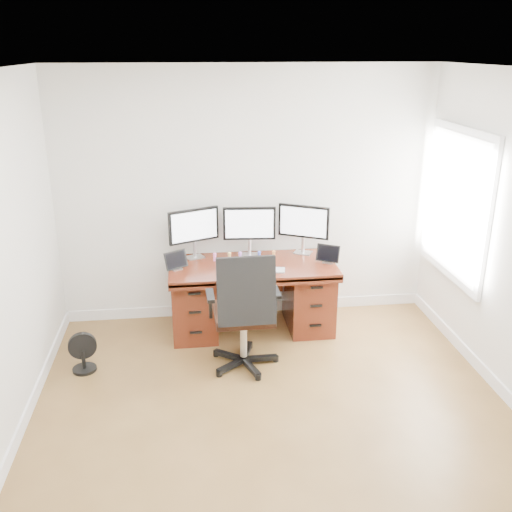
{
  "coord_description": "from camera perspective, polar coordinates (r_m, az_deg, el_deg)",
  "views": [
    {
      "loc": [
        -0.63,
        -3.61,
        2.85
      ],
      "look_at": [
        0.0,
        1.5,
        0.95
      ],
      "focal_mm": 40.0,
      "sensor_mm": 36.0,
      "label": 1
    }
  ],
  "objects": [
    {
      "name": "desk",
      "position": [
        6.0,
        -0.39,
        -3.83
      ],
      "size": [
        1.7,
        0.8,
        0.75
      ],
      "color": "#521E10",
      "rests_on": "ground"
    },
    {
      "name": "monitor_right",
      "position": [
        6.07,
        4.78,
        3.28
      ],
      "size": [
        0.5,
        0.29,
        0.53
      ],
      "rotation": [
        0.0,
        0.0,
        -0.49
      ],
      "color": "silver",
      "rests_on": "desk"
    },
    {
      "name": "trackpad",
      "position": [
        5.68,
        2.18,
        -1.41
      ],
      "size": [
        0.17,
        0.17,
        0.01
      ],
      "primitive_type": "cube",
      "rotation": [
        0.0,
        0.0,
        -0.19
      ],
      "color": "silver",
      "rests_on": "desk"
    },
    {
      "name": "floor_fan",
      "position": [
        5.58,
        -16.94,
        -9.27
      ],
      "size": [
        0.26,
        0.22,
        0.38
      ],
      "rotation": [
        0.0,
        0.0,
        0.17
      ],
      "color": "black",
      "rests_on": "ground"
    },
    {
      "name": "figurine_yellow",
      "position": [
        5.94,
        -2.67,
        0.04
      ],
      "size": [
        0.04,
        0.04,
        0.09
      ],
      "color": "#DCB660",
      "rests_on": "desk"
    },
    {
      "name": "tablet_left",
      "position": [
        5.73,
        -8.0,
        -0.54
      ],
      "size": [
        0.24,
        0.18,
        0.19
      ],
      "rotation": [
        0.0,
        0.0,
        0.54
      ],
      "color": "silver",
      "rests_on": "desk"
    },
    {
      "name": "figurine_pink",
      "position": [
        5.93,
        -4.15,
        -0.02
      ],
      "size": [
        0.04,
        0.04,
        0.09
      ],
      "color": "#D964AD",
      "rests_on": "desk"
    },
    {
      "name": "monitor_center",
      "position": [
        5.98,
        -0.67,
        3.1
      ],
      "size": [
        0.55,
        0.15,
        0.53
      ],
      "rotation": [
        0.0,
        0.0,
        -0.08
      ],
      "color": "silver",
      "rests_on": "desk"
    },
    {
      "name": "figurine_blue",
      "position": [
        5.97,
        0.34,
        0.17
      ],
      "size": [
        0.04,
        0.04,
        0.09
      ],
      "color": "#4E63E9",
      "rests_on": "desk"
    },
    {
      "name": "back_wall",
      "position": [
        6.08,
        -0.87,
        5.98
      ],
      "size": [
        4.0,
        0.1,
        2.7
      ],
      "primitive_type": "cube",
      "color": "white",
      "rests_on": "ground"
    },
    {
      "name": "figurine_orange",
      "position": [
        5.99,
        1.79,
        0.23
      ],
      "size": [
        0.04,
        0.04,
        0.09
      ],
      "color": "#E89647",
      "rests_on": "desk"
    },
    {
      "name": "figurine_purple",
      "position": [
        5.95,
        -1.6,
        0.09
      ],
      "size": [
        0.04,
        0.04,
        0.09
      ],
      "color": "#9C62CB",
      "rests_on": "desk"
    },
    {
      "name": "ground",
      "position": [
        4.64,
        2.38,
        -17.64
      ],
      "size": [
        4.5,
        4.5,
        0.0
      ],
      "primitive_type": "plane",
      "color": "brown",
      "rests_on": "ground"
    },
    {
      "name": "drawing_tablet",
      "position": [
        5.61,
        -2.52,
        -1.69
      ],
      "size": [
        0.23,
        0.16,
        0.01
      ],
      "primitive_type": "cube",
      "rotation": [
        0.0,
        0.0,
        -0.12
      ],
      "color": "black",
      "rests_on": "desk"
    },
    {
      "name": "monitor_left",
      "position": [
        5.95,
        -6.23,
        2.88
      ],
      "size": [
        0.52,
        0.25,
        0.53
      ],
      "rotation": [
        0.0,
        0.0,
        0.4
      ],
      "color": "silver",
      "rests_on": "desk"
    },
    {
      "name": "keyboard",
      "position": [
        5.69,
        -0.21,
        -1.31
      ],
      "size": [
        0.28,
        0.15,
        0.01
      ],
      "primitive_type": "cube",
      "rotation": [
        0.0,
        0.0,
        0.14
      ],
      "color": "silver",
      "rests_on": "desk"
    },
    {
      "name": "phone",
      "position": [
        5.8,
        -0.5,
        -0.92
      ],
      "size": [
        0.13,
        0.09,
        0.01
      ],
      "primitive_type": "cube",
      "rotation": [
        0.0,
        0.0,
        0.27
      ],
      "color": "black",
      "rests_on": "desk"
    },
    {
      "name": "tablet_right",
      "position": [
        5.9,
        7.22,
        0.11
      ],
      "size": [
        0.24,
        0.18,
        0.19
      ],
      "rotation": [
        0.0,
        0.0,
        -0.51
      ],
      "color": "silver",
      "rests_on": "desk"
    },
    {
      "name": "office_chair",
      "position": [
        5.3,
        -1.19,
        -7.48
      ],
      "size": [
        0.67,
        0.63,
        1.17
      ],
      "rotation": [
        0.0,
        0.0,
        0.02
      ],
      "color": "black",
      "rests_on": "ground"
    }
  ]
}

